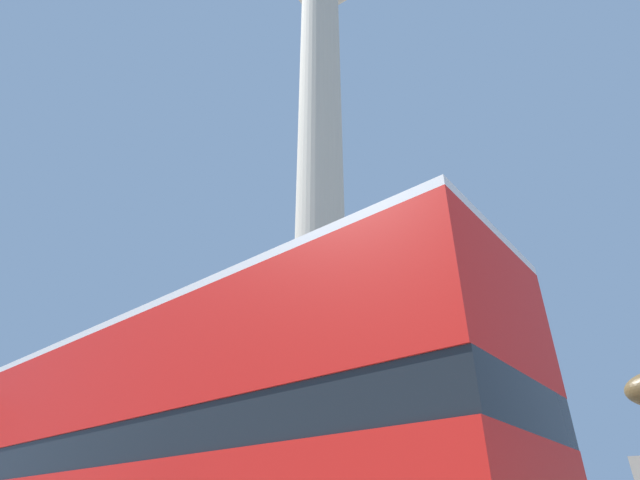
% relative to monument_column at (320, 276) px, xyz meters
% --- Properties ---
extents(monument_column, '(5.34, 5.34, 26.92)m').
position_rel_monument_column_xyz_m(monument_column, '(0.00, 0.00, 0.00)').
color(monument_column, '#ADA593').
rests_on(monument_column, ground_plane).
extents(bus_b, '(11.23, 3.69, 4.41)m').
position_rel_monument_column_xyz_m(bus_b, '(1.89, -6.86, -6.46)').
color(bus_b, red).
rests_on(bus_b, ground_plane).
extents(street_lamp, '(0.40, 0.40, 5.53)m').
position_rel_monument_column_xyz_m(street_lamp, '(1.40, -3.48, -5.88)').
color(street_lamp, black).
rests_on(street_lamp, ground_plane).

